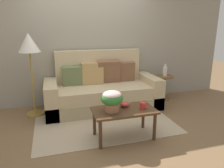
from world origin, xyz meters
TOP-DOWN VIEW (x-y plane):
  - ground_plane at (0.00, 0.00)m, footprint 14.00×14.00m
  - wall_back at (0.00, 1.12)m, footprint 6.40×0.12m
  - area_rug at (0.00, -0.03)m, footprint 2.31×1.65m
  - couch at (0.15, 0.63)m, footprint 2.25×0.94m
  - coffee_table at (0.15, -0.68)m, footprint 0.92×0.50m
  - side_table at (1.62, 0.72)m, footprint 0.41×0.41m
  - floor_lamp at (-1.16, 0.62)m, footprint 0.38×0.38m
  - potted_plant at (-0.03, -0.68)m, footprint 0.32×0.32m
  - coffee_mug at (0.43, -0.72)m, footprint 0.14×0.09m
  - snack_bowl at (0.20, -0.57)m, footprint 0.14×0.14m
  - table_vase at (1.62, 0.73)m, footprint 0.09×0.09m

SIDE VIEW (x-z plane):
  - ground_plane at x=0.00m, z-range 0.00..0.00m
  - area_rug at x=0.00m, z-range 0.00..0.01m
  - couch at x=0.15m, z-range -0.22..0.93m
  - side_table at x=1.62m, z-range 0.10..0.64m
  - coffee_table at x=0.15m, z-range 0.16..0.61m
  - snack_bowl at x=0.20m, z-range 0.45..0.52m
  - coffee_mug at x=0.43m, z-range 0.45..0.55m
  - potted_plant at x=-0.03m, z-range 0.48..0.78m
  - table_vase at x=1.62m, z-range 0.52..0.79m
  - floor_lamp at x=-1.16m, z-range 0.49..2.00m
  - wall_back at x=0.00m, z-range 0.00..2.62m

